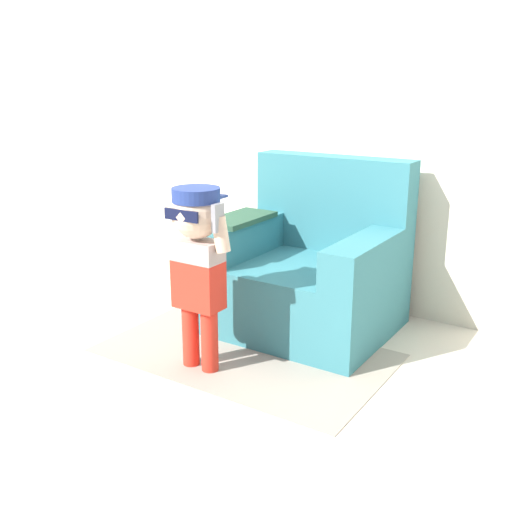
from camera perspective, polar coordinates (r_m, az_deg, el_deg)
ground_plane at (r=3.57m, az=3.06°, el=-6.62°), size 10.00×10.00×0.00m
wall_back at (r=3.79m, az=7.81°, el=14.81°), size 10.00×0.05×2.60m
armchair at (r=3.48m, az=5.08°, el=-1.41°), size 0.99×0.85×0.97m
person_child at (r=2.87m, az=-5.62°, el=0.49°), size 0.38×0.28×0.92m
side_table at (r=4.01m, az=-4.95°, el=0.60°), size 0.44×0.44×0.51m
rug at (r=3.22m, az=-1.05°, el=-9.16°), size 1.49×0.90×0.01m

